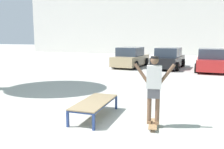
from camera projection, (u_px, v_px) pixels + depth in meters
name	position (u px, v px, depth m)	size (l,w,h in m)	color
ground_plane	(67.00, 127.00, 5.98)	(120.00, 120.00, 0.00)	#B7B5AD
building_facade	(176.00, 12.00, 31.69)	(42.26, 4.00, 11.09)	silver
skate_box	(95.00, 103.00, 6.70)	(0.79, 1.91, 0.46)	navy
skateboard	(153.00, 124.00, 6.00)	(0.31, 0.82, 0.09)	#9E754C
skater	(154.00, 85.00, 5.85)	(1.00, 0.32, 1.69)	brown
car_tan	(131.00, 58.00, 18.25)	(2.22, 4.34, 1.50)	tan
car_black	(169.00, 59.00, 17.48)	(2.25, 4.36, 1.50)	black
car_red	(211.00, 61.00, 16.01)	(2.03, 4.25, 1.50)	red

